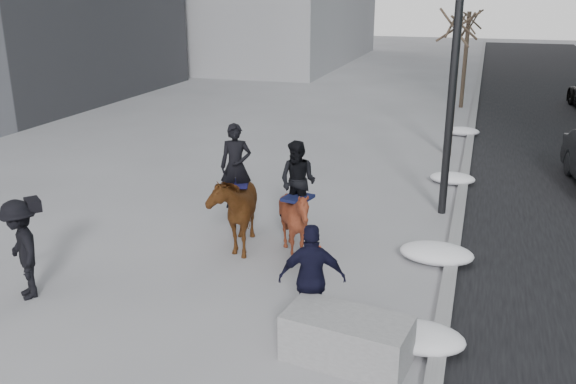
% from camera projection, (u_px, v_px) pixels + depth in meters
% --- Properties ---
extents(ground, '(120.00, 120.00, 0.00)m').
position_uv_depth(ground, '(267.00, 294.00, 10.65)').
color(ground, gray).
rests_on(ground, ground).
extents(curb, '(0.25, 90.00, 0.12)m').
position_uv_depth(curb, '(467.00, 159.00, 18.79)').
color(curb, gray).
rests_on(curb, ground).
extents(planter, '(1.87, 1.13, 0.71)m').
position_uv_depth(planter, '(347.00, 339.00, 8.65)').
color(planter, gray).
rests_on(planter, ground).
extents(tree_near, '(1.20, 1.20, 4.83)m').
position_uv_depth(tree_near, '(454.00, 80.00, 18.60)').
color(tree_near, '#33251E').
rests_on(tree_near, ground).
extents(tree_far, '(1.20, 1.20, 4.57)m').
position_uv_depth(tree_far, '(466.00, 55.00, 26.47)').
color(tree_far, '#34261E').
rests_on(tree_far, ground).
extents(mounted_left, '(1.42, 2.14, 2.54)m').
position_uv_depth(mounted_left, '(234.00, 202.00, 12.38)').
color(mounted_left, '#4D2B0F').
rests_on(mounted_left, ground).
extents(mounted_right, '(1.49, 1.61, 2.33)m').
position_uv_depth(mounted_right, '(296.00, 212.00, 11.84)').
color(mounted_right, '#531F10').
rests_on(mounted_right, ground).
extents(feeder, '(1.11, 0.99, 1.75)m').
position_uv_depth(feeder, '(312.00, 279.00, 9.27)').
color(feeder, black).
rests_on(feeder, ground).
extents(camera_crew, '(1.29, 1.22, 1.75)m').
position_uv_depth(camera_crew, '(21.00, 249.00, 10.30)').
color(camera_crew, black).
rests_on(camera_crew, ground).
extents(snow_piles, '(1.42, 15.18, 0.36)m').
position_uv_depth(snow_piles, '(445.00, 214.00, 13.92)').
color(snow_piles, white).
rests_on(snow_piles, ground).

